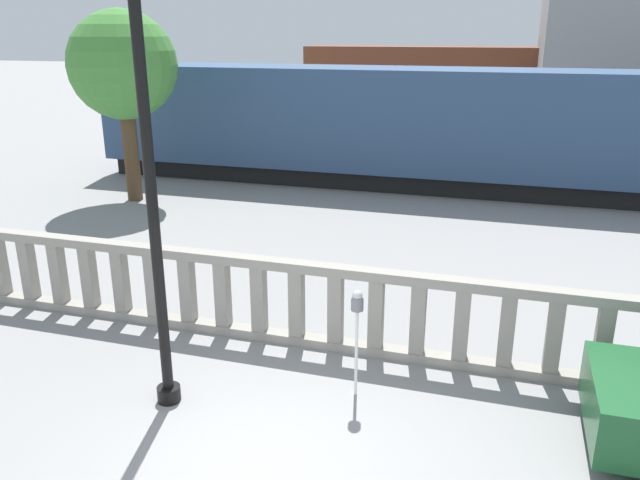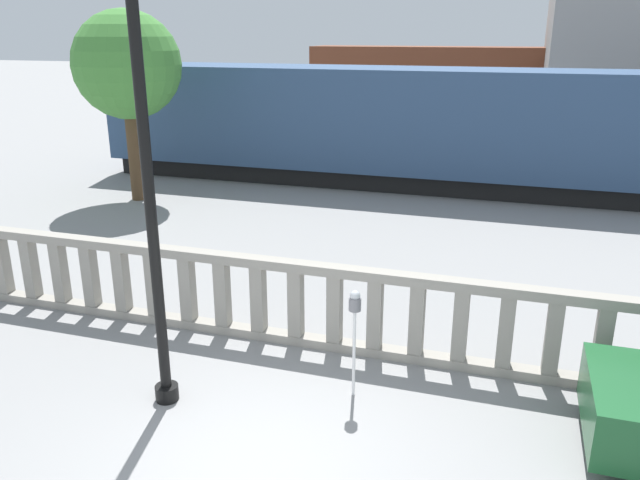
% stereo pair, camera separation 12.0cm
% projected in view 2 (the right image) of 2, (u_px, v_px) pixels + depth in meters
% --- Properties ---
extents(ground_plane, '(160.00, 160.00, 0.00)m').
position_uv_depth(ground_plane, '(261.00, 469.00, 6.73)').
color(ground_plane, gray).
extents(balustrade, '(12.81, 0.24, 1.31)m').
position_uv_depth(balustrade, '(335.00, 308.00, 9.07)').
color(balustrade, gray).
rests_on(balustrade, ground).
extents(lamppost, '(0.34, 0.34, 5.84)m').
position_uv_depth(lamppost, '(145.00, 146.00, 6.96)').
color(lamppost, black).
rests_on(lamppost, ground).
extents(parking_meter, '(0.16, 0.16, 1.47)m').
position_uv_depth(parking_meter, '(355.00, 313.00, 7.73)').
color(parking_meter, silver).
rests_on(parking_meter, ground).
extents(train_near, '(24.71, 2.67, 4.08)m').
position_uv_depth(train_near, '(515.00, 130.00, 17.60)').
color(train_near, black).
rests_on(train_near, ground).
extents(train_far, '(21.57, 2.72, 4.36)m').
position_uv_depth(train_far, '(532.00, 86.00, 30.23)').
color(train_far, black).
rests_on(train_far, ground).
extents(tree_left, '(2.84, 2.84, 5.07)m').
position_uv_depth(tree_left, '(127.00, 66.00, 16.39)').
color(tree_left, '#4C3823').
rests_on(tree_left, ground).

